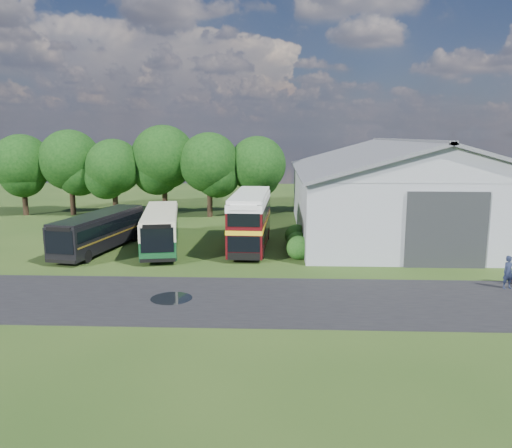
{
  "coord_description": "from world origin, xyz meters",
  "views": [
    {
      "loc": [
        4.03,
        -28.1,
        8.57
      ],
      "look_at": [
        2.54,
        8.0,
        2.08
      ],
      "focal_mm": 35.0,
      "sensor_mm": 36.0,
      "label": 1
    }
  ],
  "objects_px": {
    "bus_maroon_double": "(250,221)",
    "visitor_a": "(509,273)",
    "storage_shed": "(402,186)",
    "bus_dark_single": "(100,231)",
    "bus_green_single": "(161,228)"
  },
  "relations": [
    {
      "from": "storage_shed",
      "to": "visitor_a",
      "type": "height_order",
      "value": "storage_shed"
    },
    {
      "from": "bus_dark_single",
      "to": "visitor_a",
      "type": "xyz_separation_m",
      "value": [
        26.22,
        -8.39,
        -0.55
      ]
    },
    {
      "from": "bus_maroon_double",
      "to": "bus_dark_single",
      "type": "bearing_deg",
      "value": -171.28
    },
    {
      "from": "storage_shed",
      "to": "bus_green_single",
      "type": "xyz_separation_m",
      "value": [
        -19.71,
        -7.35,
        -2.59
      ]
    },
    {
      "from": "storage_shed",
      "to": "bus_maroon_double",
      "type": "distance_m",
      "value": 14.77
    },
    {
      "from": "bus_maroon_double",
      "to": "bus_dark_single",
      "type": "xyz_separation_m",
      "value": [
        -11.19,
        -1.29,
        -0.64
      ]
    },
    {
      "from": "storage_shed",
      "to": "bus_dark_single",
      "type": "bearing_deg",
      "value": -161.46
    },
    {
      "from": "bus_green_single",
      "to": "visitor_a",
      "type": "xyz_separation_m",
      "value": [
        21.79,
        -9.14,
        -0.63
      ]
    },
    {
      "from": "storage_shed",
      "to": "visitor_a",
      "type": "distance_m",
      "value": 16.92
    },
    {
      "from": "storage_shed",
      "to": "visitor_a",
      "type": "relative_size",
      "value": 13.16
    },
    {
      "from": "storage_shed",
      "to": "bus_dark_single",
      "type": "relative_size",
      "value": 2.38
    },
    {
      "from": "storage_shed",
      "to": "visitor_a",
      "type": "bearing_deg",
      "value": -82.8
    },
    {
      "from": "bus_maroon_double",
      "to": "bus_dark_single",
      "type": "height_order",
      "value": "bus_maroon_double"
    },
    {
      "from": "bus_maroon_double",
      "to": "visitor_a",
      "type": "relative_size",
      "value": 5.31
    },
    {
      "from": "bus_green_single",
      "to": "bus_dark_single",
      "type": "height_order",
      "value": "bus_green_single"
    }
  ]
}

